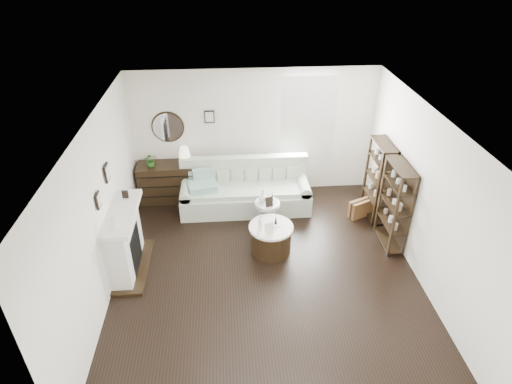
{
  "coord_description": "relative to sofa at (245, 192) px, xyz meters",
  "views": [
    {
      "loc": [
        -0.58,
        -5.43,
        4.93
      ],
      "look_at": [
        -0.11,
        0.8,
        1.11
      ],
      "focal_mm": 30.0,
      "sensor_mm": 36.0,
      "label": 1
    }
  ],
  "objects": [
    {
      "name": "drum_table",
      "position": [
        0.38,
        -1.51,
        -0.06
      ],
      "size": [
        0.78,
        0.78,
        0.54
      ],
      "rotation": [
        0.0,
        0.0,
        -0.28
      ],
      "color": "black",
      "rests_on": "ground"
    },
    {
      "name": "shelf_unit_far",
      "position": [
        2.57,
        -0.53,
        0.47
      ],
      "size": [
        0.3,
        0.8,
        1.6
      ],
      "color": "black",
      "rests_on": "ground"
    },
    {
      "name": "suitcase",
      "position": [
        2.31,
        -0.53,
        -0.16
      ],
      "size": [
        0.56,
        0.39,
        0.36
      ],
      "primitive_type": "cube",
      "rotation": [
        0.0,
        0.0,
        0.43
      ],
      "color": "brown",
      "rests_on": "ground"
    },
    {
      "name": "dresser",
      "position": [
        -1.57,
        0.39,
        0.08
      ],
      "size": [
        1.26,
        0.54,
        0.84
      ],
      "color": "black",
      "rests_on": "ground"
    },
    {
      "name": "bottle_drum",
      "position": [
        0.18,
        -1.6,
        0.35
      ],
      "size": [
        0.07,
        0.07,
        0.3
      ],
      "primitive_type": "cylinder",
      "color": "silver",
      "rests_on": "drum_table"
    },
    {
      "name": "room",
      "position": [
        0.97,
        0.62,
        1.26
      ],
      "size": [
        5.5,
        5.5,
        5.5
      ],
      "color": "black",
      "rests_on": "ground"
    },
    {
      "name": "table_lamp",
      "position": [
        -1.2,
        0.39,
        0.69
      ],
      "size": [
        0.3,
        0.3,
        0.38
      ],
      "primitive_type": null,
      "rotation": [
        0.0,
        0.0,
        0.34
      ],
      "color": "#EDE1C7",
      "rests_on": "dresser"
    },
    {
      "name": "potted_plant",
      "position": [
        -1.88,
        0.34,
        0.64
      ],
      "size": [
        0.29,
        0.27,
        0.29
      ],
      "primitive_type": "imported",
      "rotation": [
        0.0,
        0.0,
        0.18
      ],
      "color": "#225718",
      "rests_on": "dresser"
    },
    {
      "name": "card_frame_ped",
      "position": [
        0.4,
        -0.94,
        0.34
      ],
      "size": [
        0.15,
        0.09,
        0.19
      ],
      "primitive_type": "cube",
      "rotation": [
        -0.21,
        0.0,
        0.25
      ],
      "color": "black",
      "rests_on": "pedestal_table"
    },
    {
      "name": "shelf_unit_near",
      "position": [
        2.57,
        -1.43,
        0.47
      ],
      "size": [
        0.3,
        0.8,
        1.6
      ],
      "color": "black",
      "rests_on": "ground"
    },
    {
      "name": "sofa",
      "position": [
        0.0,
        0.0,
        0.0
      ],
      "size": [
        2.61,
        0.91,
        1.02
      ],
      "color": "#A2AC99",
      "rests_on": "ground"
    },
    {
      "name": "quilt",
      "position": [
        -0.85,
        -0.13,
        0.26
      ],
      "size": [
        0.63,
        0.56,
        0.14
      ],
      "primitive_type": "cube",
      "rotation": [
        0.0,
        0.0,
        0.21
      ],
      "color": "#268B5B",
      "rests_on": "sofa"
    },
    {
      "name": "fireplace",
      "position": [
        -2.08,
        -1.78,
        0.2
      ],
      "size": [
        0.5,
        1.4,
        1.84
      ],
      "color": "silver",
      "rests_on": "ground"
    },
    {
      "name": "eiffel_drum",
      "position": [
        0.46,
        -1.46,
        0.3
      ],
      "size": [
        0.14,
        0.14,
        0.19
      ],
      "primitive_type": null,
      "rotation": [
        0.0,
        0.0,
        -0.29
      ],
      "color": "black",
      "rests_on": "drum_table"
    },
    {
      "name": "flask_ped",
      "position": [
        0.29,
        -0.79,
        0.39
      ],
      "size": [
        0.15,
        0.15,
        0.28
      ],
      "primitive_type": null,
      "color": "silver",
      "rests_on": "pedestal_table"
    },
    {
      "name": "card_frame_drum",
      "position": [
        0.32,
        -1.71,
        0.31
      ],
      "size": [
        0.17,
        0.1,
        0.21
      ],
      "primitive_type": "cube",
      "rotation": [
        -0.21,
        0.0,
        0.29
      ],
      "color": "silver",
      "rests_on": "drum_table"
    },
    {
      "name": "pedestal_table",
      "position": [
        0.38,
        -0.81,
        0.2
      ],
      "size": [
        0.48,
        0.48,
        0.58
      ],
      "rotation": [
        0.0,
        0.0,
        -0.18
      ],
      "color": "silver",
      "rests_on": "ground"
    },
    {
      "name": "eiffel_ped",
      "position": [
        0.47,
        -0.78,
        0.34
      ],
      "size": [
        0.14,
        0.14,
        0.19
      ],
      "primitive_type": null,
      "rotation": [
        0.0,
        0.0,
        -0.32
      ],
      "color": "black",
      "rests_on": "pedestal_table"
    }
  ]
}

